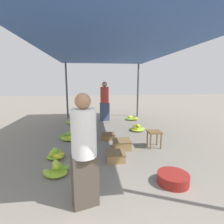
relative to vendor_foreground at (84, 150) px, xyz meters
name	(u,v)px	position (x,y,z in m)	size (l,w,h in m)	color
canopy_post_back_left	(67,91)	(-1.02, 5.99, 0.45)	(0.08, 0.08, 2.52)	#4C4C51
canopy_post_back_right	(138,91)	(2.32, 5.99, 0.45)	(0.08, 0.08, 2.52)	#4C4C51
canopy_tarp	(111,50)	(0.65, 2.73, 1.73)	(3.73, 6.92, 0.04)	#33569E
vendor_foreground	(84,150)	(0.00, 0.00, 0.00)	(0.41, 0.41, 1.56)	#4C4238
stool	(154,134)	(1.70, 1.99, -0.46)	(0.34, 0.34, 0.43)	brown
basin_black	(173,179)	(1.45, 0.35, -0.72)	(0.53, 0.53, 0.17)	maroon
banana_pile_left_0	(56,170)	(-0.57, 0.85, -0.72)	(0.55, 0.44, 0.28)	#B3CC2C
banana_pile_left_1	(56,154)	(-0.71, 1.59, -0.72)	(0.40, 0.54, 0.25)	yellow
banana_pile_left_2	(69,137)	(-0.57, 2.85, -0.73)	(0.60, 0.45, 0.26)	#76B337
banana_pile_left_3	(73,122)	(-0.69, 4.87, -0.75)	(0.55, 0.55, 0.14)	#C7D429
banana_pile_right_0	(132,118)	(1.87, 5.26, -0.74)	(0.56, 0.56, 0.18)	#BFD12A
banana_pile_right_1	(137,129)	(1.65, 3.50, -0.72)	(0.61, 0.44, 0.25)	#8EBD33
crate_near	(108,136)	(0.57, 2.77, -0.73)	(0.39, 0.39, 0.16)	olive
crate_mid	(115,156)	(0.60, 1.32, -0.71)	(0.40, 0.40, 0.19)	#9E7A4C
crate_far	(122,144)	(0.85, 1.98, -0.70)	(0.44, 0.44, 0.23)	#9E7A4C
shopper_walking_mid	(105,101)	(0.66, 5.26, 0.07)	(0.45, 0.45, 1.69)	#384766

